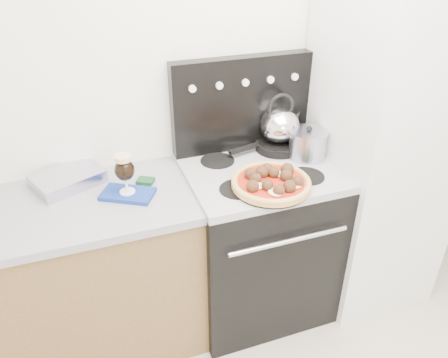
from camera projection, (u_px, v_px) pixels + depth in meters
name	position (u px, v px, depth m)	size (l,w,h in m)	color
room_shell	(359.00, 212.00, 1.32)	(3.52, 3.01, 2.52)	#BAB4A7
base_cabinet	(51.00, 289.00, 2.17)	(1.45, 0.60, 0.86)	brown
countertop	(30.00, 215.00, 1.94)	(1.48, 0.63, 0.04)	#94949D
stove_body	(257.00, 243.00, 2.46)	(0.76, 0.65, 0.88)	black
cooktop	(260.00, 172.00, 2.23)	(0.76, 0.65, 0.04)	#ADADB2
backguard	(242.00, 104.00, 2.32)	(0.76, 0.08, 0.50)	black
fridge	(380.00, 145.00, 2.39)	(0.64, 0.68, 1.90)	silver
foil_sheet	(68.00, 179.00, 2.11)	(0.31, 0.23, 0.06)	silver
oven_mitt	(128.00, 194.00, 2.03)	(0.24, 0.14, 0.02)	navy
beer_glass	(125.00, 174.00, 1.98)	(0.09, 0.09, 0.20)	black
pizza_pan	(271.00, 187.00, 2.06)	(0.36, 0.36, 0.01)	black
pizza	(271.00, 181.00, 2.04)	(0.37, 0.37, 0.05)	#F0AD61
skillet	(278.00, 146.00, 2.40)	(0.25, 0.25, 0.04)	black
tea_kettle	(280.00, 122.00, 2.33)	(0.21, 0.21, 0.23)	silver
stock_pot	(308.00, 145.00, 2.29)	(0.19, 0.19, 0.14)	#ACABC1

